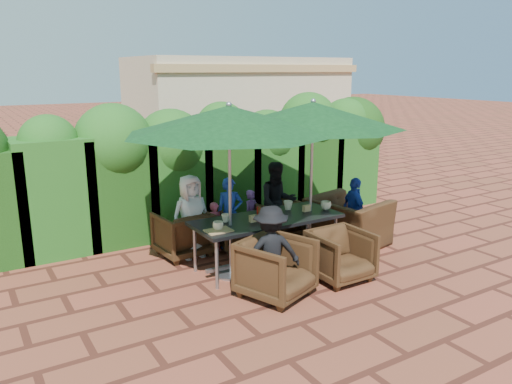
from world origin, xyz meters
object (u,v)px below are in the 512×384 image
chair_far_mid (241,226)px  chair_far_right (277,217)px  dining_table (267,223)px  chair_far_left (183,232)px  umbrella_left (229,120)px  chair_end_right (348,214)px  umbrella_right (313,115)px  chair_near_right (341,253)px  chair_near_left (276,265)px

chair_far_mid → chair_far_right: size_ratio=1.01×
dining_table → chair_far_left: 1.41m
umbrella_left → chair_end_right: bearing=3.9°
umbrella_right → chair_near_right: 2.06m
chair_near_right → dining_table: bearing=121.8°
chair_near_right → chair_end_right: 1.54m
chair_far_right → chair_near_left: chair_near_left is taller
dining_table → chair_near_right: chair_near_right is taller
umbrella_right → chair_near_right: size_ratio=3.49×
chair_far_left → chair_near_right: (1.51, -2.01, -0.00)m
umbrella_left → chair_far_right: umbrella_left is taller
umbrella_left → umbrella_right: bearing=0.9°
chair_near_right → umbrella_right: bearing=79.3°
chair_far_left → chair_near_left: size_ratio=0.93×
umbrella_right → chair_near_left: umbrella_right is taller
umbrella_right → chair_far_mid: size_ratio=3.66×
umbrella_left → chair_far_right: bearing=35.0°
chair_near_left → chair_end_right: size_ratio=0.71×
chair_far_right → chair_near_right: 1.97m
dining_table → chair_near_left: 1.07m
umbrella_left → chair_far_mid: size_ratio=3.84×
chair_near_left → chair_near_right: size_ratio=1.09×
umbrella_left → umbrella_right: same height
chair_far_left → chair_far_mid: 0.98m
chair_far_right → dining_table: bearing=38.4°
dining_table → chair_near_right: size_ratio=2.87×
chair_end_right → dining_table: bearing=82.0°
chair_far_mid → chair_end_right: (1.63, -0.77, 0.15)m
chair_far_right → chair_end_right: 1.23m
chair_far_left → chair_far_mid: bearing=165.3°
chair_near_right → chair_end_right: bearing=44.6°
umbrella_right → chair_near_right: (-0.18, -0.94, -1.82)m
umbrella_right → chair_far_left: bearing=147.6°
chair_far_right → chair_near_left: size_ratio=0.87×
umbrella_left → chair_far_right: (1.48, 1.04, -1.85)m
chair_far_right → chair_near_left: bearing=44.7°
umbrella_left → chair_far_mid: umbrella_left is taller
umbrella_left → chair_near_right: bearing=-36.5°
umbrella_right → chair_far_right: (0.06, 1.02, -1.85)m
dining_table → chair_far_right: (0.84, 0.99, -0.31)m
chair_near_left → chair_near_right: 1.06m
dining_table → umbrella_left: 1.67m
dining_table → umbrella_left: bearing=-176.0°
umbrella_left → chair_near_right: umbrella_left is taller
umbrella_right → chair_far_mid: 2.17m
chair_near_right → chair_end_right: size_ratio=0.65×
chair_far_mid → chair_near_left: chair_near_left is taller
chair_near_right → umbrella_left: bearing=143.3°
dining_table → chair_far_right: bearing=49.8°
chair_near_left → chair_near_right: chair_near_left is taller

